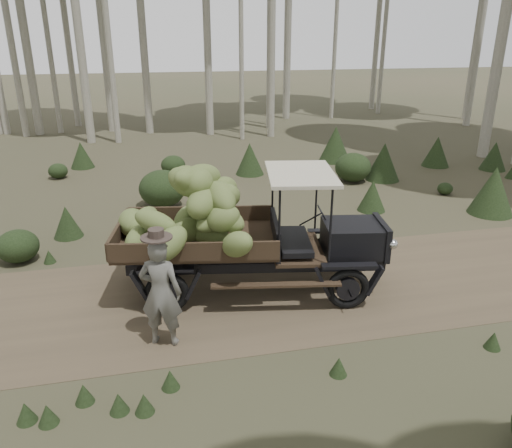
% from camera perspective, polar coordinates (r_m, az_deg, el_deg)
% --- Properties ---
extents(ground, '(120.00, 120.00, 0.00)m').
position_cam_1_polar(ground, '(10.10, 4.73, -7.35)').
color(ground, '#473D2B').
rests_on(ground, ground).
extents(dirt_track, '(70.00, 4.00, 0.01)m').
position_cam_1_polar(dirt_track, '(10.09, 4.73, -7.33)').
color(dirt_track, brown).
rests_on(dirt_track, ground).
extents(banana_truck, '(5.42, 2.93, 2.65)m').
position_cam_1_polar(banana_truck, '(9.33, -4.04, 0.51)').
color(banana_truck, black).
rests_on(banana_truck, ground).
extents(farmer, '(0.79, 0.64, 2.02)m').
position_cam_1_polar(farmer, '(8.11, -10.85, -7.57)').
color(farmer, '#5D5C55').
rests_on(farmer, ground).
extents(undergrowth, '(23.09, 23.74, 1.39)m').
position_cam_1_polar(undergrowth, '(11.95, 8.64, -0.05)').
color(undergrowth, '#233319').
rests_on(undergrowth, ground).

